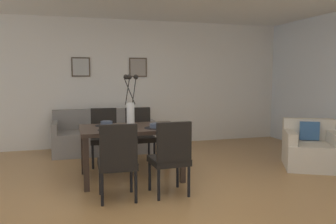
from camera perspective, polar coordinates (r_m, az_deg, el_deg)
name	(u,v)px	position (r m, az deg, el deg)	size (l,w,h in m)	color
ground_plane	(160,197)	(4.26, -1.39, -13.94)	(9.00, 9.00, 0.00)	#A87A47
back_wall_panel	(120,83)	(7.19, -8.10, 4.77)	(9.00, 0.10, 2.60)	white
dining_table	(131,133)	(4.85, -6.24, -3.53)	(1.40, 0.91, 0.74)	#33261E
dining_chair_near_left	(118,158)	(4.01, -8.39, -7.64)	(0.46, 0.46, 0.92)	black
dining_chair_near_right	(104,134)	(5.70, -10.61, -3.57)	(0.47, 0.47, 0.92)	black
dining_chair_far_left	(171,155)	(4.14, 0.48, -7.12)	(0.46, 0.46, 0.92)	black
dining_chair_far_right	(139,132)	(5.75, -4.80, -3.42)	(0.45, 0.45, 0.92)	black
centerpiece_vase	(131,107)	(4.80, -6.28, 0.86)	(0.21, 0.23, 0.73)	white
placemat_near_left	(110,130)	(4.59, -9.68, -2.96)	(0.32, 0.32, 0.01)	black
bowl_near_left	(110,127)	(4.58, -9.69, -2.50)	(0.17, 0.17, 0.07)	#475166
placemat_near_right	(107,126)	(4.99, -10.23, -2.24)	(0.32, 0.32, 0.01)	black
bowl_near_right	(107,123)	(4.99, -10.24, -1.81)	(0.17, 0.17, 0.07)	#475166
placemat_far_left	(156,128)	(4.70, -2.02, -2.66)	(0.32, 0.32, 0.01)	black
bowl_far_left	(156,125)	(4.70, -2.03, -2.21)	(0.17, 0.17, 0.07)	#475166
sofa	(103,137)	(6.70, -10.79, -4.16)	(1.85, 0.84, 0.80)	gray
armchair	(311,149)	(5.93, 22.73, -5.79)	(1.08, 1.08, 0.75)	beige
framed_picture_left	(81,67)	(7.05, -14.36, 7.29)	(0.36, 0.03, 0.38)	#473828
framed_picture_center	(138,67)	(7.19, -5.03, 7.43)	(0.37, 0.03, 0.40)	#473828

